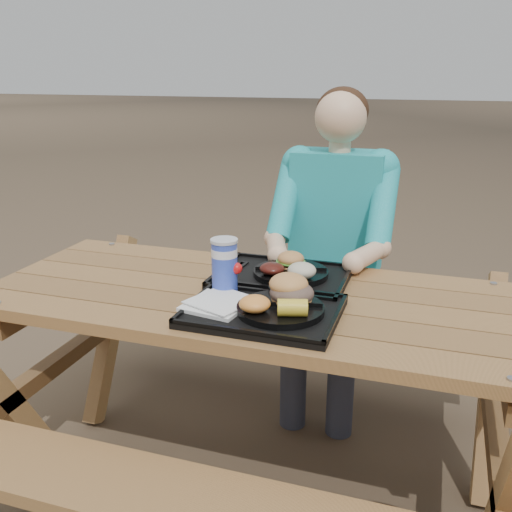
% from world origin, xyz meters
% --- Properties ---
extents(ground, '(60.00, 60.00, 0.00)m').
position_xyz_m(ground, '(0.00, 0.00, 0.00)').
color(ground, '#999999').
rests_on(ground, ground).
extents(picnic_table, '(1.80, 1.49, 0.75)m').
position_xyz_m(picnic_table, '(0.00, 0.00, 0.38)').
color(picnic_table, '#999999').
rests_on(picnic_table, ground).
extents(tray_near, '(0.45, 0.35, 0.02)m').
position_xyz_m(tray_near, '(0.08, -0.16, 0.76)').
color(tray_near, black).
rests_on(tray_near, picnic_table).
extents(tray_far, '(0.45, 0.35, 0.02)m').
position_xyz_m(tray_far, '(0.05, 0.14, 0.76)').
color(tray_far, black).
rests_on(tray_far, picnic_table).
extents(plate_near, '(0.26, 0.26, 0.02)m').
position_xyz_m(plate_near, '(0.13, -0.17, 0.78)').
color(plate_near, black).
rests_on(plate_near, tray_near).
extents(plate_far, '(0.26, 0.26, 0.02)m').
position_xyz_m(plate_far, '(0.08, 0.15, 0.78)').
color(plate_far, black).
rests_on(plate_far, tray_far).
extents(napkin_stack, '(0.20, 0.20, 0.02)m').
position_xyz_m(napkin_stack, '(-0.06, -0.18, 0.78)').
color(napkin_stack, silver).
rests_on(napkin_stack, tray_near).
extents(soda_cup, '(0.08, 0.08, 0.17)m').
position_xyz_m(soda_cup, '(-0.09, -0.06, 0.85)').
color(soda_cup, '#1630AB').
rests_on(soda_cup, tray_near).
extents(condiment_bbq, '(0.05, 0.05, 0.03)m').
position_xyz_m(condiment_bbq, '(0.09, -0.05, 0.79)').
color(condiment_bbq, black).
rests_on(condiment_bbq, tray_near).
extents(condiment_mustard, '(0.04, 0.04, 0.03)m').
position_xyz_m(condiment_mustard, '(0.13, -0.04, 0.78)').
color(condiment_mustard, yellow).
rests_on(condiment_mustard, tray_near).
extents(sandwich, '(0.12, 0.12, 0.13)m').
position_xyz_m(sandwich, '(0.15, -0.12, 0.85)').
color(sandwich, '#CC8948').
rests_on(sandwich, plate_near).
extents(mac_cheese, '(0.09, 0.09, 0.05)m').
position_xyz_m(mac_cheese, '(0.07, -0.23, 0.81)').
color(mac_cheese, '#F19D3F').
rests_on(mac_cheese, plate_near).
extents(corn_cob, '(0.10, 0.10, 0.05)m').
position_xyz_m(corn_cob, '(0.18, -0.22, 0.81)').
color(corn_cob, yellow).
rests_on(corn_cob, plate_near).
extents(cutlery_far, '(0.03, 0.15, 0.01)m').
position_xyz_m(cutlery_far, '(-0.12, 0.16, 0.77)').
color(cutlery_far, black).
rests_on(cutlery_far, tray_far).
extents(burger, '(0.10, 0.10, 0.09)m').
position_xyz_m(burger, '(0.07, 0.18, 0.83)').
color(burger, '#C38245').
rests_on(burger, plate_far).
extents(baked_beans, '(0.09, 0.09, 0.04)m').
position_xyz_m(baked_beans, '(0.03, 0.09, 0.81)').
color(baked_beans, '#43130D').
rests_on(baked_beans, plate_far).
extents(potato_salad, '(0.10, 0.10, 0.05)m').
position_xyz_m(potato_salad, '(0.13, 0.08, 0.82)').
color(potato_salad, beige).
rests_on(potato_salad, plate_far).
extents(diner, '(0.48, 0.84, 1.28)m').
position_xyz_m(diner, '(0.13, 0.70, 0.64)').
color(diner, teal).
rests_on(diner, ground).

